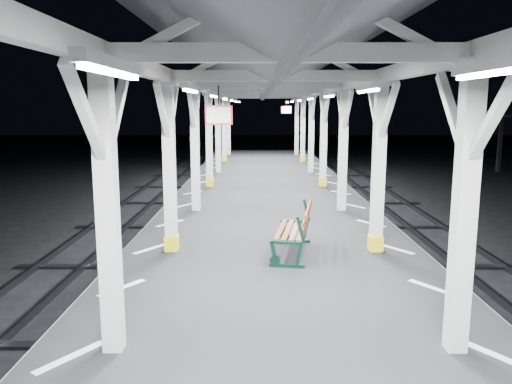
{
  "coord_description": "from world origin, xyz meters",
  "views": [
    {
      "loc": [
        -0.32,
        -7.47,
        3.82
      ],
      "look_at": [
        -0.34,
        1.96,
        2.2
      ],
      "focal_mm": 35.0,
      "sensor_mm": 36.0,
      "label": 1
    }
  ],
  "objects": [
    {
      "name": "ground",
      "position": [
        0.0,
        0.0,
        0.0
      ],
      "size": [
        120.0,
        120.0,
        0.0
      ],
      "primitive_type": "plane",
      "color": "black",
      "rests_on": "ground"
    },
    {
      "name": "hazard_stripes_right",
      "position": [
        2.45,
        0.0,
        1.0
      ],
      "size": [
        1.0,
        48.0,
        0.01
      ],
      "primitive_type": "cube",
      "color": "silver",
      "rests_on": "platform"
    },
    {
      "name": "canopy",
      "position": [
        0.0,
        -0.02,
        4.56
      ],
      "size": [
        5.4,
        49.0,
        4.65
      ],
      "color": "silver",
      "rests_on": "platform"
    },
    {
      "name": "hazard_stripes_left",
      "position": [
        -2.45,
        0.0,
        1.0
      ],
      "size": [
        1.0,
        48.0,
        0.01
      ],
      "primitive_type": "cube",
      "color": "silver",
      "rests_on": "platform"
    },
    {
      "name": "platform",
      "position": [
        0.0,
        0.0,
        0.5
      ],
      "size": [
        6.0,
        50.0,
        1.0
      ],
      "primitive_type": "cube",
      "color": "black",
      "rests_on": "ground"
    },
    {
      "name": "bench_mid",
      "position": [
        0.44,
        1.84,
        1.51
      ],
      "size": [
        0.92,
        1.83,
        0.95
      ],
      "rotation": [
        0.0,
        0.0,
        -0.16
      ],
      "color": "#0C2E23",
      "rests_on": "platform"
    }
  ]
}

